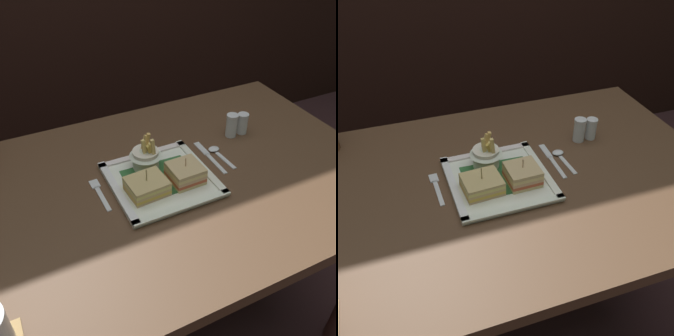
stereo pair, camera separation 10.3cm
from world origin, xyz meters
The scene contains 11 objects.
ground_plane centered at (0.00, 0.00, 0.00)m, with size 6.00×6.00×0.00m, color #43272A.
dining_table centered at (0.00, 0.00, 0.62)m, with size 1.19×0.81×0.73m.
square_plate centered at (-0.04, 0.00, 0.74)m, with size 0.27×0.27×0.02m.
sandwich_half_left centered at (-0.10, -0.04, 0.77)m, with size 0.10×0.09×0.07m.
sandwich_half_right centered at (0.01, -0.04, 0.77)m, with size 0.09×0.09×0.07m.
fries_cup centered at (-0.06, 0.06, 0.79)m, with size 0.09×0.09×0.11m.
fork centered at (-0.21, 0.03, 0.74)m, with size 0.02×0.14×0.00m.
knife centered at (0.14, 0.04, 0.74)m, with size 0.02×0.18×0.00m.
spoon centered at (0.17, 0.04, 0.74)m, with size 0.04×0.12×0.01m.
salt_shaker centered at (0.26, 0.11, 0.77)m, with size 0.04×0.04×0.08m.
pepper_shaker centered at (0.30, 0.11, 0.77)m, with size 0.04×0.04×0.07m.
Camera 2 is at (-0.29, -0.78, 1.40)m, focal length 40.64 mm.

